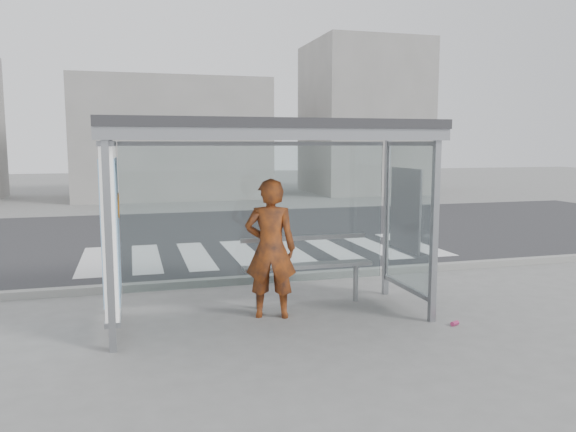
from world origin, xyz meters
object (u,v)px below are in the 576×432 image
object	(u,v)px
person	(271,249)
bus_shelter	(241,170)
soda_can	(455,323)
bench	(308,265)

from	to	relation	value
person	bus_shelter	bearing A→B (deg)	17.57
person	soda_can	xyz separation A→B (m)	(2.18, -1.01, -0.90)
bus_shelter	soda_can	bearing A→B (deg)	-21.22
bus_shelter	soda_can	distance (m)	3.38
person	soda_can	bearing A→B (deg)	171.44
soda_can	person	bearing A→B (deg)	155.24
bus_shelter	bench	xyz separation A→B (m)	(1.04, 0.44, -1.40)
bus_shelter	soda_can	world-z (taller)	bus_shelter
bench	bus_shelter	bearing A→B (deg)	-157.34
bus_shelter	bench	bearing A→B (deg)	22.66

